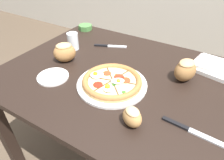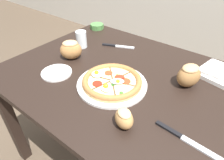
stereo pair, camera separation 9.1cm
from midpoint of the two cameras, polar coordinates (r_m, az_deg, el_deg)
The scene contains 12 objects.
ground_plane at distance 1.55m, azimuth 3.11°, elevation -20.82°, with size 12.00×12.00×0.00m, color brown.
dining_table at distance 1.08m, azimuth 4.17°, elevation -2.61°, with size 1.14×0.90×0.73m.
pizza at distance 0.92m, azimuth 2.80°, elevation -0.63°, with size 0.33×0.33×0.05m.
ramekin_bowl at distance 1.52m, azimuth -2.56°, elevation 15.07°, with size 0.10×0.10×0.04m.
napkin_folded at distance 1.14m, azimuth 31.45°, elevation 1.23°, with size 0.26×0.23×0.04m.
bread_piece_near at distance 0.73m, azimuth 7.11°, elevation -10.92°, with size 0.10×0.09×0.07m.
bread_piece_mid at distance 0.98m, azimuth 23.65°, elevation 1.22°, with size 0.12×0.14×0.11m.
bread_piece_far at distance 1.13m, azimuth -9.40°, elevation 8.57°, with size 0.15×0.15×0.11m.
knife_main at distance 0.77m, azimuth 23.71°, elevation -15.46°, with size 0.24×0.03×0.01m.
knife_spare at distance 1.26m, azimuth 3.73°, elevation 9.60°, with size 0.19×0.10×0.01m.
water_glass at distance 1.25m, azimuth -6.64°, elevation 11.16°, with size 0.06×0.06×0.10m.
side_saucer at distance 1.03m, azimuth -13.13°, elevation 1.95°, with size 0.15×0.15×0.01m.
Camera 2 is at (0.49, -0.68, 1.30)m, focal length 32.00 mm.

